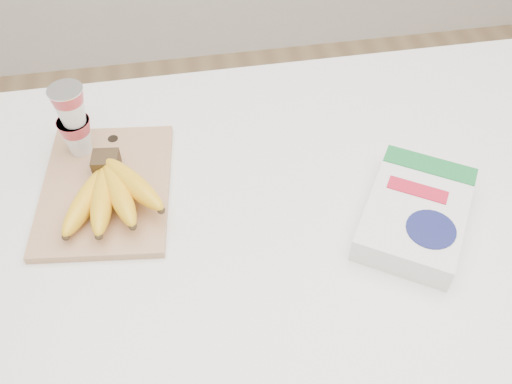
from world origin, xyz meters
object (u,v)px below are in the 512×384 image
(table, at_px, (281,351))
(bananas, at_px, (110,192))
(cutting_board, at_px, (106,188))
(cereal_box, at_px, (416,213))
(yogurt_stack, at_px, (73,119))

(table, height_order, bananas, bananas)
(table, xyz_separation_m, cutting_board, (-0.32, 0.13, 0.52))
(table, bearing_deg, cereal_box, -11.68)
(cereal_box, bearing_deg, table, -159.10)
(table, relative_size, yogurt_stack, 9.27)
(table, xyz_separation_m, cereal_box, (0.21, -0.04, 0.54))
(table, xyz_separation_m, yogurt_stack, (-0.36, 0.23, 0.61))
(bananas, distance_m, cereal_box, 0.54)
(cutting_board, distance_m, yogurt_stack, 0.14)
(bananas, xyz_separation_m, cereal_box, (0.52, -0.13, -0.02))
(cutting_board, height_order, yogurt_stack, yogurt_stack)
(table, height_order, yogurt_stack, yogurt_stack)
(cutting_board, bearing_deg, cereal_box, -10.77)
(cutting_board, relative_size, cereal_box, 1.08)
(table, relative_size, cereal_box, 4.72)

